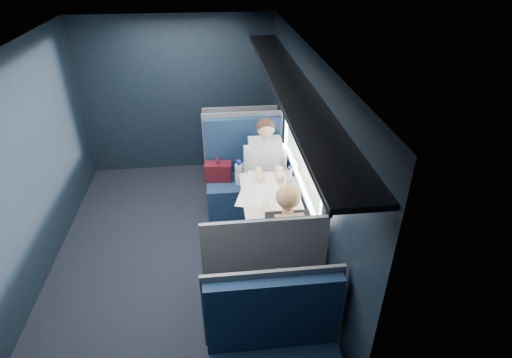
{
  "coord_description": "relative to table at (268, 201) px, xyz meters",
  "views": [
    {
      "loc": [
        0.5,
        -3.6,
        3.14
      ],
      "look_at": [
        0.9,
        0.0,
        0.95
      ],
      "focal_mm": 28.0,
      "sensor_mm": 36.0,
      "label": 1
    }
  ],
  "objects": [
    {
      "name": "papers",
      "position": [
        -0.02,
        0.1,
        0.08
      ],
      "size": [
        0.72,
        0.87,
        0.01
      ],
      "primitive_type": "cube",
      "rotation": [
        0.0,
        0.0,
        -0.29
      ],
      "color": "white",
      "rests_on": "table"
    },
    {
      "name": "cup",
      "position": [
        0.2,
        0.43,
        0.12
      ],
      "size": [
        0.07,
        0.07,
        0.09
      ],
      "primitive_type": "cylinder",
      "color": "white",
      "rests_on": "table"
    },
    {
      "name": "laptop",
      "position": [
        0.33,
        0.15,
        0.14
      ],
      "size": [
        0.29,
        0.36,
        0.25
      ],
      "color": "silver",
      "rests_on": "table"
    },
    {
      "name": "room_shell",
      "position": [
        -1.01,
        0.0,
        0.81
      ],
      "size": [
        3.0,
        4.4,
        2.4
      ],
      "color": "black",
      "rests_on": "ground"
    },
    {
      "name": "seat_bay_far",
      "position": [
        -0.18,
        -0.87,
        -0.25
      ],
      "size": [
        1.04,
        0.62,
        1.26
      ],
      "color": "#0D1E3C",
      "rests_on": "ground"
    },
    {
      "name": "woman",
      "position": [
        0.07,
        -0.71,
        0.06
      ],
      "size": [
        0.53,
        0.56,
        1.32
      ],
      "color": "black",
      "rests_on": "ground"
    },
    {
      "name": "bottle_small",
      "position": [
        0.27,
        0.21,
        0.17
      ],
      "size": [
        0.06,
        0.06,
        0.22
      ],
      "color": "silver",
      "rests_on": "table"
    },
    {
      "name": "table",
      "position": [
        0.0,
        0.0,
        0.0
      ],
      "size": [
        0.62,
        1.0,
        0.74
      ],
      "color": "#54565E",
      "rests_on": "ground"
    },
    {
      "name": "man",
      "position": [
        0.07,
        0.7,
        0.06
      ],
      "size": [
        0.53,
        0.56,
        1.32
      ],
      "color": "black",
      "rests_on": "ground"
    },
    {
      "name": "ground",
      "position": [
        -1.03,
        0.0,
        -0.67
      ],
      "size": [
        2.8,
        4.2,
        0.01
      ],
      "primitive_type": "cube",
      "color": "black"
    },
    {
      "name": "seat_row_front",
      "position": [
        -0.18,
        1.8,
        -0.25
      ],
      "size": [
        1.04,
        0.51,
        1.16
      ],
      "color": "#0D1E3C",
      "rests_on": "ground"
    },
    {
      "name": "seat_bay_near",
      "position": [
        -0.2,
        0.87,
        -0.24
      ],
      "size": [
        1.04,
        0.62,
        1.26
      ],
      "color": "#0D1E3C",
      "rests_on": "ground"
    }
  ]
}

